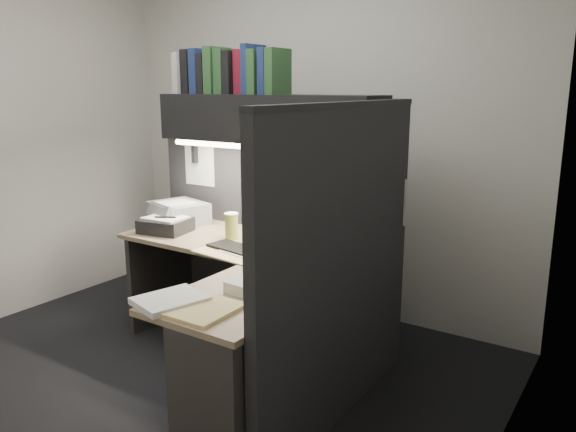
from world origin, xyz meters
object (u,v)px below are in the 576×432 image
(keyboard, at_px, (243,251))
(desk, at_px, (233,325))
(monitor, at_px, (279,199))
(coffee_cup, at_px, (231,227))
(telephone, at_px, (347,245))
(overhead_shelf, at_px, (267,119))
(printer, at_px, (179,213))
(notebook_stack, at_px, (166,225))

(keyboard, bearing_deg, desk, -51.45)
(monitor, height_order, coffee_cup, monitor)
(desk, height_order, telephone, telephone)
(telephone, xyz_separation_m, coffee_cup, (-0.77, -0.15, 0.03))
(desk, relative_size, overhead_shelf, 1.10)
(desk, xyz_separation_m, monitor, (-0.26, 0.82, 0.53))
(coffee_cup, xyz_separation_m, printer, (-0.59, 0.12, -0.00))
(telephone, xyz_separation_m, printer, (-1.35, -0.03, 0.03))
(telephone, bearing_deg, monitor, 169.49)
(monitor, bearing_deg, desk, -49.57)
(overhead_shelf, distance_m, monitor, 0.54)
(telephone, bearing_deg, coffee_cup, -168.70)
(overhead_shelf, relative_size, printer, 4.05)
(desk, relative_size, keyboard, 3.40)
(desk, height_order, printer, printer)
(keyboard, bearing_deg, monitor, 107.17)
(desk, xyz_separation_m, overhead_shelf, (-0.30, 0.75, 1.06))
(desk, xyz_separation_m, telephone, (0.31, 0.71, 0.33))
(overhead_shelf, bearing_deg, desk, -68.21)
(monitor, distance_m, printer, 0.81)
(telephone, bearing_deg, overhead_shelf, 176.36)
(keyboard, xyz_separation_m, telephone, (0.51, 0.36, 0.03))
(overhead_shelf, bearing_deg, monitor, 57.59)
(monitor, bearing_deg, telephone, 11.92)
(printer, height_order, notebook_stack, printer)
(printer, bearing_deg, keyboard, -5.14)
(overhead_shelf, height_order, notebook_stack, overhead_shelf)
(notebook_stack, bearing_deg, printer, 114.26)
(coffee_cup, bearing_deg, keyboard, -39.02)
(monitor, distance_m, keyboard, 0.53)
(overhead_shelf, relative_size, coffee_cup, 9.68)
(desk, xyz_separation_m, printer, (-1.04, 0.68, 0.36))
(telephone, xyz_separation_m, notebook_stack, (-1.25, -0.26, 0.00))
(overhead_shelf, xyz_separation_m, printer, (-0.74, -0.08, -0.69))
(keyboard, relative_size, printer, 1.31)
(coffee_cup, bearing_deg, printer, 168.83)
(desk, height_order, monitor, monitor)
(monitor, height_order, notebook_stack, monitor)
(monitor, relative_size, keyboard, 1.21)
(overhead_shelf, xyz_separation_m, monitor, (0.04, 0.07, -0.53))
(keyboard, distance_m, notebook_stack, 0.75)
(telephone, distance_m, coffee_cup, 0.78)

